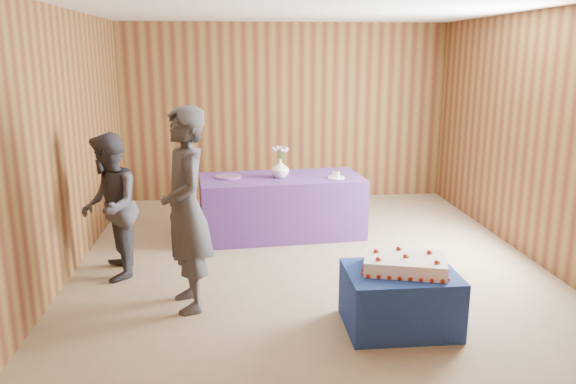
{
  "coord_description": "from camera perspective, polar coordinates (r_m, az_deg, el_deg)",
  "views": [
    {
      "loc": [
        -0.78,
        -5.68,
        2.25
      ],
      "look_at": [
        -0.22,
        0.1,
        0.8
      ],
      "focal_mm": 35.0,
      "sensor_mm": 36.0,
      "label": 1
    }
  ],
  "objects": [
    {
      "name": "plate",
      "position": [
        6.93,
        4.89,
        1.48
      ],
      "size": [
        0.24,
        0.24,
        0.01
      ],
      "primitive_type": "cylinder",
      "rotation": [
        0.0,
        0.0,
        -0.18
      ],
      "color": "white",
      "rests_on": "serving_table"
    },
    {
      "name": "sheet_cake",
      "position": [
        4.75,
        11.78,
        -7.13
      ],
      "size": [
        0.79,
        0.63,
        0.16
      ],
      "rotation": [
        0.0,
        0.0,
        -0.28
      ],
      "color": "white",
      "rests_on": "cake_table"
    },
    {
      "name": "guest_right",
      "position": [
        5.91,
        -17.66,
        -1.45
      ],
      "size": [
        0.68,
        0.81,
        1.49
      ],
      "primitive_type": "imported",
      "rotation": [
        0.0,
        0.0,
        -1.4
      ],
      "color": "#32323C",
      "rests_on": "ground"
    },
    {
      "name": "platter",
      "position": [
        6.97,
        -6.07,
        1.56
      ],
      "size": [
        0.41,
        0.41,
        0.02
      ],
      "primitive_type": "cylinder",
      "rotation": [
        0.0,
        0.0,
        -0.28
      ],
      "color": "#694993",
      "rests_on": "serving_table"
    },
    {
      "name": "flower_spray",
      "position": [
        6.87,
        -0.81,
        4.42
      ],
      "size": [
        0.2,
        0.2,
        0.16
      ],
      "color": "#296227",
      "rests_on": "vase"
    },
    {
      "name": "cake_slice",
      "position": [
        6.92,
        4.9,
        1.8
      ],
      "size": [
        0.09,
        0.09,
        0.09
      ],
      "rotation": [
        0.0,
        0.0,
        -0.44
      ],
      "color": "white",
      "rests_on": "plate"
    },
    {
      "name": "guest_left",
      "position": [
        4.99,
        -10.32,
        -1.84
      ],
      "size": [
        0.6,
        0.75,
        1.82
      ],
      "primitive_type": "imported",
      "rotation": [
        0.0,
        0.0,
        -1.3
      ],
      "color": "#363740",
      "rests_on": "ground"
    },
    {
      "name": "ground",
      "position": [
        6.16,
        2.17,
        -7.47
      ],
      "size": [
        6.0,
        6.0,
        0.0
      ],
      "primitive_type": "plane",
      "color": "gray",
      "rests_on": "ground"
    },
    {
      "name": "vase",
      "position": [
        6.92,
        -0.81,
        2.42
      ],
      "size": [
        0.24,
        0.24,
        0.23
      ],
      "primitive_type": "imported",
      "rotation": [
        0.0,
        0.0,
        0.08
      ],
      "color": "white",
      "rests_on": "serving_table"
    },
    {
      "name": "room_shell",
      "position": [
        5.75,
        2.34,
        9.51
      ],
      "size": [
        5.04,
        6.04,
        2.72
      ],
      "color": "brown",
      "rests_on": "ground"
    },
    {
      "name": "cake_table",
      "position": [
        4.85,
        11.27,
        -10.62
      ],
      "size": [
        0.9,
        0.7,
        0.5
      ],
      "primitive_type": "cube",
      "rotation": [
        0.0,
        0.0,
        0.0
      ],
      "color": "navy",
      "rests_on": "ground"
    },
    {
      "name": "knife",
      "position": [
        6.86,
        5.82,
        1.29
      ],
      "size": [
        0.26,
        0.07,
        0.0
      ],
      "primitive_type": "cube",
      "rotation": [
        0.0,
        0.0,
        0.2
      ],
      "color": "silver",
      "rests_on": "serving_table"
    },
    {
      "name": "serving_table",
      "position": [
        7.06,
        -0.69,
        -1.43
      ],
      "size": [
        2.07,
        1.08,
        0.75
      ],
      "primitive_type": "cube",
      "rotation": [
        0.0,
        0.0,
        0.09
      ],
      "color": "#452E7E",
      "rests_on": "ground"
    }
  ]
}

